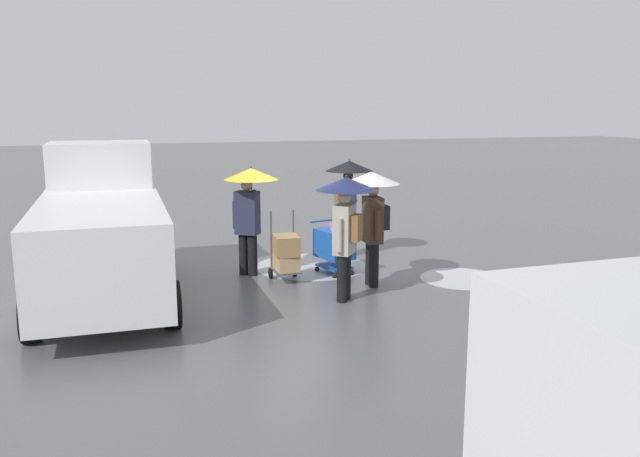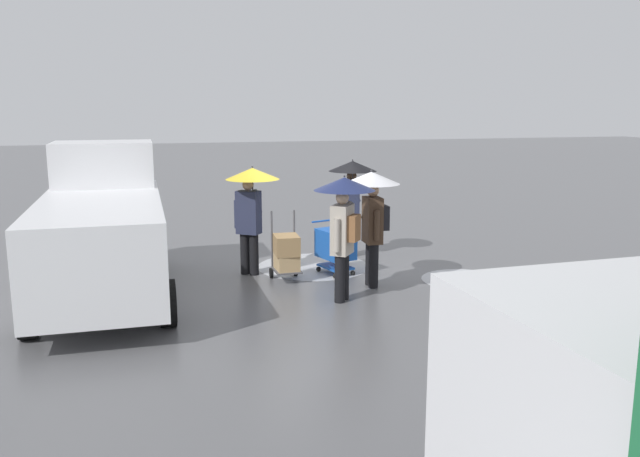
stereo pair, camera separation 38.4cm
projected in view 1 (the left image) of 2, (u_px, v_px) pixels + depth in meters
The scene contains 10 objects.
ground_plane at pixel (311, 270), 13.17m from camera, with size 90.00×90.00×0.00m, color #5B5B5E.
slush_patch_near_cluster at pixel (311, 266), 13.44m from camera, with size 2.33×2.33×0.01m, color #ADAFB5.
slush_patch_under_van at pixel (463, 278), 12.51m from camera, with size 1.63×1.63×0.01m, color silver.
cargo_van_parked_right at pixel (102, 232), 11.02m from camera, with size 2.22×5.35×2.60m.
shopping_cart_vendor at pixel (334, 245), 12.79m from camera, with size 0.76×0.94×1.04m.
hand_dolly_boxes at pixel (286, 253), 12.22m from camera, with size 0.53×0.70×1.32m.
pedestrian_pink_side at pixel (348, 186), 14.08m from camera, with size 1.04×1.04×2.15m.
pedestrian_black_side at pixel (250, 195), 12.47m from camera, with size 1.04×1.04×2.15m.
pedestrian_white_side at pixel (372, 201), 11.78m from camera, with size 1.04×1.04×2.15m.
pedestrian_far_side at pixel (346, 210), 10.88m from camera, with size 1.04×1.04×2.15m.
Camera 1 is at (3.57, 12.27, 3.31)m, focal length 36.42 mm.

